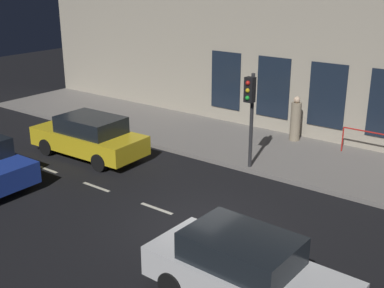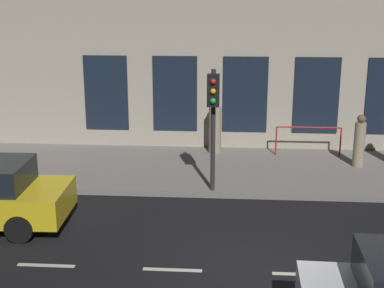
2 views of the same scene
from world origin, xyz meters
name	(u,v)px [view 2 (image 2 of 2)]	position (x,y,z in m)	size (l,w,h in m)	color
ground_plane	(252,273)	(0.00, 0.00, 0.00)	(60.00, 60.00, 0.00)	black
sidewalk	(245,170)	(6.25, 0.00, 0.07)	(4.50, 32.00, 0.15)	gray
building_facade	(247,29)	(8.80, 0.00, 4.18)	(0.65, 32.00, 8.39)	#B2A893
lane_centre_line	(303,274)	(0.00, -1.00, 0.00)	(0.12, 27.20, 0.01)	beige
traffic_light	(213,107)	(4.13, 0.94, 2.50)	(0.47, 0.32, 3.32)	#2D2D30
pedestrian_0	(215,128)	(7.86, 0.99, 0.99)	(0.52, 0.52, 1.82)	gray
pedestrian_1	(359,142)	(6.68, -3.50, 0.92)	(0.35, 0.35, 1.64)	gray
red_railing	(309,134)	(7.75, -2.10, 0.87)	(0.05, 2.15, 0.97)	red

